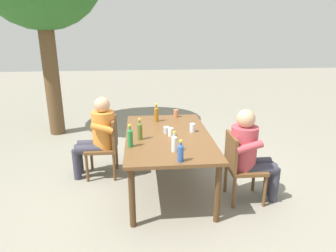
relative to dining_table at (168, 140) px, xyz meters
The scene contains 16 objects.
ground_plane 0.67m from the dining_table, ahead, with size 24.00×24.00×0.00m, color gray.
dining_table is the anchor object (origin of this frame).
chair_far_right 0.96m from the dining_table, 63.78° to the left, with size 0.45×0.45×0.87m.
chair_near_left 0.96m from the dining_table, 116.27° to the right, with size 0.44×0.44×0.87m.
person_in_white_shirt 1.04m from the dining_table, 66.35° to the left, with size 0.47×0.61×1.18m.
person_in_plaid_shirt 1.04m from the dining_table, 113.65° to the right, with size 0.47×0.61×1.18m.
bottle_olive 0.44m from the dining_table, 111.14° to the left, with size 0.06×0.06×0.27m.
bottle_clear 0.59m from the dining_table, behind, with size 0.06×0.06×0.24m.
bottle_blue 0.85m from the dining_table, behind, with size 0.06×0.06×0.24m.
bottle_green 0.64m from the dining_table, 127.73° to the left, with size 0.06×0.06×0.27m.
bottle_amber 0.65m from the dining_table, 10.79° to the left, with size 0.06×0.06×0.27m.
cup_glass 0.37m from the dining_table, 76.27° to the right, with size 0.07×0.07×0.12m, color silver.
cup_terracotta 0.84m from the dining_table, 14.03° to the right, with size 0.07×0.07×0.12m, color #BC6B47.
cup_white 0.14m from the dining_table, 150.54° to the right, with size 0.07×0.07×0.11m, color white.
cup_steel 0.13m from the dining_table, 13.53° to the left, with size 0.08×0.08×0.09m, color #B2B7BC.
backpack_by_near_side 1.60m from the dining_table, 15.05° to the right, with size 0.31×0.25×0.46m.
Camera 1 is at (-3.70, 0.35, 2.08)m, focal length 32.28 mm.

